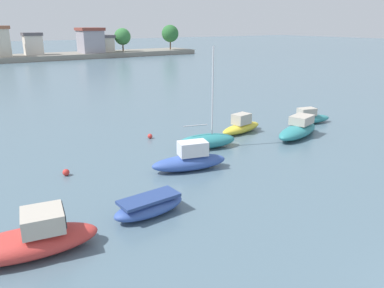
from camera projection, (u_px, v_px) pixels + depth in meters
moored_boat_0 at (28, 240)px, 14.09m from camera, size 5.61×2.80×1.71m
moored_boat_1 at (149, 206)px, 17.11m from camera, size 3.57×1.57×0.90m
moored_boat_2 at (190, 160)px, 22.34m from camera, size 4.76×2.48×1.75m
moored_boat_3 at (207, 141)px, 26.33m from camera, size 4.43×2.64×6.95m
moored_boat_4 at (241, 126)px, 29.98m from camera, size 4.39×1.98×1.55m
moored_boat_5 at (298, 129)px, 28.83m from camera, size 5.49×3.09×1.61m
moored_boat_6 at (309, 118)px, 32.72m from camera, size 4.22×2.08×1.39m
mooring_buoy_0 at (66, 172)px, 21.61m from camera, size 0.39×0.39×0.39m
mooring_buoy_3 at (150, 136)px, 28.56m from camera, size 0.37×0.37×0.37m
distant_shoreline at (37, 51)px, 88.41m from camera, size 97.59×10.94×7.89m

